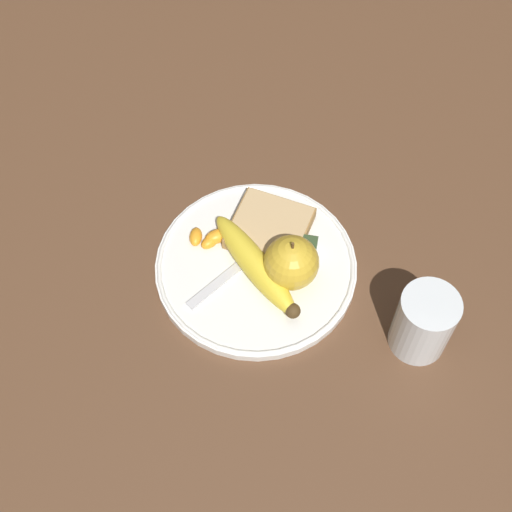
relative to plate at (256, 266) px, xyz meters
name	(u,v)px	position (x,y,z in m)	size (l,w,h in m)	color
ground_plane	(256,269)	(0.00, 0.00, -0.01)	(3.00, 3.00, 0.00)	brown
plate	(256,266)	(0.00, 0.00, 0.00)	(0.26, 0.26, 0.01)	white
juice_glass	(423,324)	(-0.21, 0.06, 0.04)	(0.07, 0.07, 0.09)	silver
apple	(291,263)	(-0.05, 0.01, 0.04)	(0.07, 0.07, 0.08)	gold
banana	(257,265)	(0.00, 0.01, 0.02)	(0.14, 0.15, 0.03)	yellow
bread_slice	(270,228)	(-0.01, -0.05, 0.02)	(0.11, 0.11, 0.02)	olive
fork	(248,259)	(0.01, 0.00, 0.01)	(0.12, 0.15, 0.00)	silver
jam_packet	(301,249)	(-0.05, -0.03, 0.01)	(0.04, 0.03, 0.02)	silver
orange_segment_0	(217,236)	(0.06, -0.03, 0.01)	(0.04, 0.03, 0.02)	orange
orange_segment_1	(247,242)	(0.02, -0.03, 0.01)	(0.03, 0.03, 0.01)	orange
orange_segment_2	(196,237)	(0.08, -0.02, 0.01)	(0.02, 0.03, 0.02)	orange
orange_segment_3	(245,220)	(0.03, -0.06, 0.01)	(0.04, 0.04, 0.02)	orange
orange_segment_4	(210,242)	(0.06, -0.02, 0.01)	(0.03, 0.03, 0.01)	orange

